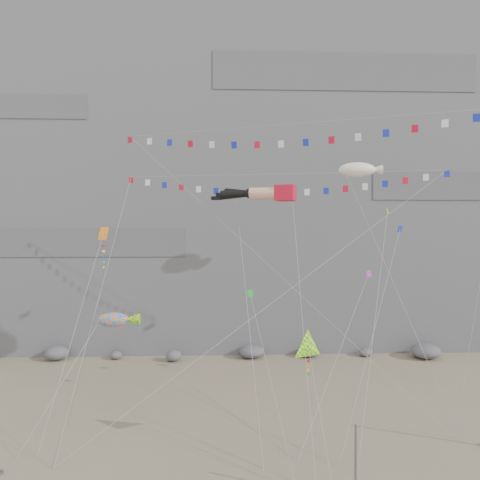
{
  "coord_description": "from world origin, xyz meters",
  "views": [
    {
      "loc": [
        -3.25,
        -31.19,
        13.56
      ],
      "look_at": [
        -1.55,
        9.0,
        12.48
      ],
      "focal_mm": 35.0,
      "sensor_mm": 36.0,
      "label": 1
    }
  ],
  "objects": [
    {
      "name": "talus_boulders",
      "position": [
        0.0,
        17.0,
        0.6
      ],
      "size": [
        60.0,
        3.0,
        1.2
      ],
      "primitive_type": null,
      "color": "slate",
      "rests_on": "ground"
    },
    {
      "name": "flag_banner_upper",
      "position": [
        1.86,
        9.53,
        18.21
      ],
      "size": [
        28.0,
        17.81,
        27.42
      ],
      "color": "red",
      "rests_on": "ground"
    },
    {
      "name": "small_kite_b",
      "position": [
        8.81,
        6.41,
        9.58
      ],
      "size": [
        8.29,
        11.86,
        16.73
      ],
      "color": "purple",
      "rests_on": "ground"
    },
    {
      "name": "legs_kite",
      "position": [
        0.09,
        5.51,
        16.2
      ],
      "size": [
        6.8,
        15.22,
        20.52
      ],
      "rotation": [
        0.0,
        0.0,
        -0.31
      ],
      "color": "red",
      "rests_on": "ground"
    },
    {
      "name": "small_kite_d",
      "position": [
        10.84,
        7.75,
        14.55
      ],
      "size": [
        7.44,
        15.17,
        21.96
      ],
      "color": "yellow",
      "rests_on": "ground"
    },
    {
      "name": "flag_banner_lower",
      "position": [
        2.38,
        4.66,
        21.48
      ],
      "size": [
        27.02,
        12.5,
        24.43
      ],
      "color": "red",
      "rests_on": "ground"
    },
    {
      "name": "small_kite_a",
      "position": [
        -1.88,
        7.72,
        15.73
      ],
      "size": [
        1.59,
        14.98,
        21.73
      ],
      "color": "orange",
      "rests_on": "ground"
    },
    {
      "name": "cliff",
      "position": [
        0.0,
        32.0,
        25.0
      ],
      "size": [
        80.0,
        28.0,
        50.0
      ],
      "primitive_type": "cube",
      "color": "slate",
      "rests_on": "ground"
    },
    {
      "name": "ground",
      "position": [
        0.0,
        0.0,
        0.0
      ],
      "size": [
        120.0,
        120.0,
        0.0
      ],
      "primitive_type": "plane",
      "color": "gray",
      "rests_on": "ground"
    },
    {
      "name": "blimp_windsock",
      "position": [
        9.09,
        10.53,
        18.73
      ],
      "size": [
        5.66,
        12.47,
        22.3
      ],
      "color": "#F7E9CB",
      "rests_on": "ground"
    },
    {
      "name": "harlequin_kite",
      "position": [
        -11.62,
        2.6,
        13.09
      ],
      "size": [
        3.41,
        7.43,
        14.76
      ],
      "color": "red",
      "rests_on": "ground"
    },
    {
      "name": "delta_kite",
      "position": [
        1.84,
        -4.59,
        6.6
      ],
      "size": [
        2.04,
        4.9,
        8.24
      ],
      "color": "#F1ED0C",
      "rests_on": "ground"
    },
    {
      "name": "anchor_pole_center",
      "position": [
        3.35,
        -8.92,
        1.97
      ],
      "size": [
        0.12,
        0.12,
        3.95
      ],
      "primitive_type": "cylinder",
      "color": "slate",
      "rests_on": "ground"
    },
    {
      "name": "fish_windsock",
      "position": [
        -10.74,
        1.45,
        7.14
      ],
      "size": [
        6.28,
        5.85,
        9.82
      ],
      "color": "orange",
      "rests_on": "ground"
    },
    {
      "name": "small_kite_e",
      "position": [
        9.97,
        2.79,
        13.16
      ],
      "size": [
        7.12,
        8.58,
        16.89
      ],
      "color": "#1425B5",
      "rests_on": "ground"
    },
    {
      "name": "small_kite_c",
      "position": [
        -1.01,
        3.14,
        8.51
      ],
      "size": [
        2.31,
        10.75,
        13.44
      ],
      "color": "green",
      "rests_on": "ground"
    }
  ]
}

